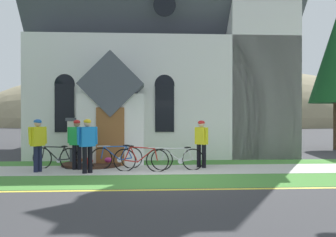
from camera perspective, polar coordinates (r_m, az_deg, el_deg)
The scene contains 17 objects.
ground at distance 15.45m, azimuth -0.76°, elevation -6.29°, with size 140.00×140.00×0.00m, color #333335.
sidewalk_slab at distance 13.32m, azimuth 0.14°, elevation -7.35°, with size 32.00×2.30×0.01m, color #B7B5AD.
grass_verge at distance 11.06m, azimuth 0.94°, elevation -8.96°, with size 32.00×2.29×0.01m, color #427F33.
church_lawn at distance 15.22m, azimuth -0.34°, elevation -6.37°, with size 24.00×1.54×0.01m, color #427F33.
curb_paint_stripe at distance 9.79m, azimuth 1.55°, elevation -10.20°, with size 28.00×0.16×0.01m, color yellow.
church_building at distance 21.22m, azimuth -0.40°, elevation 8.94°, with size 11.80×12.76×14.01m.
church_sign at distance 14.90m, azimuth -10.73°, elevation -2.23°, with size 2.02×0.24×1.72m.
flower_bed at distance 14.54m, azimuth -10.89°, elevation -6.37°, with size 2.12×2.12×0.34m.
bicycle_green at distance 13.16m, azimuth 1.41°, elevation -5.82°, with size 1.76×0.13×0.80m.
bicycle_blue at distance 13.60m, azimuth -7.38°, elevation -5.57°, with size 1.76×0.35×0.83m.
bicycle_white at distance 13.98m, azimuth -15.83°, elevation -5.44°, with size 1.69×0.58×0.81m.
bicycle_red at distance 12.86m, azimuth -3.96°, elevation -5.90°, with size 1.80×0.35×0.86m.
cyclist_in_red_jersey at distance 13.52m, azimuth -12.98°, elevation -3.11°, with size 0.64×0.30×1.67m.
cyclist_in_blue_jersey at distance 13.74m, azimuth 4.83°, elevation -3.14°, with size 0.44×0.69×1.64m.
cyclist_in_orange_jersey at distance 12.60m, azimuth -11.53°, elevation -3.26°, with size 0.60×0.45×1.70m.
cyclist_in_green_jersey at distance 13.30m, azimuth -18.24°, elevation -3.10°, with size 0.46×0.60×1.69m.
distant_hill at distance 76.46m, azimuth 3.34°, elevation -0.91°, with size 83.72×48.93×22.07m, color #847A5B.
Camera 1 is at (-0.77, -11.32, 1.81)m, focal length 42.34 mm.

